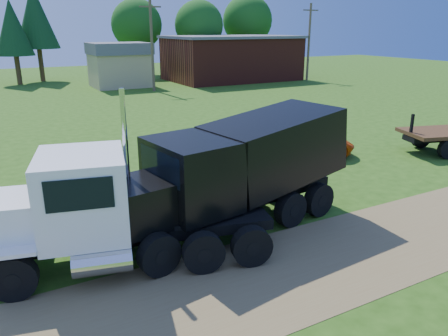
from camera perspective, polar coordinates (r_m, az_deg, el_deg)
ground at (r=14.11m, az=18.12°, el=-9.68°), size 140.00×140.00×0.00m
dirt_track at (r=14.11m, az=18.12°, el=-9.66°), size 120.00×4.20×0.01m
white_semi_tractor at (r=12.23m, az=-17.29°, el=-5.49°), size 8.13×4.26×4.80m
black_dump_truck at (r=14.05m, az=1.85°, el=0.17°), size 8.76×3.82×3.72m
orange_pickup at (r=22.50m, az=9.97°, el=3.34°), size 5.92×3.92×1.51m
spectator_b at (r=17.54m, az=0.75°, el=-0.44°), size 0.94×0.84×1.59m
brick_building at (r=55.70m, az=0.94°, el=14.19°), size 15.40×10.40×5.30m
tan_shed at (r=50.31m, az=-13.44°, el=13.05°), size 6.20×5.40×4.70m
utility_poles at (r=46.02m, az=-9.39°, el=15.73°), size 42.20×0.28×9.00m
tree_row at (r=60.36m, az=-14.13°, el=17.70°), size 54.63×9.46×11.12m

